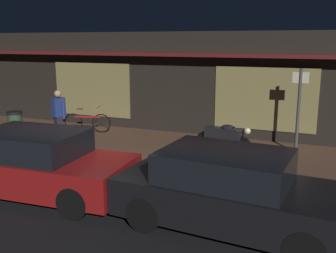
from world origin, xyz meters
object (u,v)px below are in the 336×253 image
object	(u,v)px
motorcycle	(224,137)
bicycle_parked	(87,122)
person_photographer	(59,116)
parked_car_far	(230,191)
trash_bin	(15,125)
parked_car_near	(36,164)
sign_post	(299,106)

from	to	relation	value
motorcycle	bicycle_parked	size ratio (longest dim) A/B	1.05
person_photographer	parked_car_far	distance (m)	7.02
trash_bin	parked_car_near	distance (m)	4.76
motorcycle	parked_car_far	world-z (taller)	parked_car_far
person_photographer	parked_car_near	distance (m)	3.88
parked_car_near	parked_car_far	distance (m)	4.24
person_photographer	parked_car_near	bearing A→B (deg)	-59.58
sign_post	parked_car_near	bearing A→B (deg)	-134.38
motorcycle	person_photographer	size ratio (longest dim) A/B	1.01
person_photographer	trash_bin	size ratio (longest dim) A/B	1.80
trash_bin	person_photographer	bearing A→B (deg)	6.78
motorcycle	parked_car_far	bearing A→B (deg)	-74.23
sign_post	motorcycle	bearing A→B (deg)	-150.97
parked_car_far	trash_bin	bearing A→B (deg)	158.43
bicycle_parked	motorcycle	bearing A→B (deg)	-9.72
bicycle_parked	person_photographer	size ratio (longest dim) A/B	0.96
bicycle_parked	parked_car_far	xyz separation A→B (m)	(6.26, -4.87, 0.20)
trash_bin	parked_car_far	world-z (taller)	parked_car_far
motorcycle	parked_car_near	distance (m)	5.11
motorcycle	parked_car_near	bearing A→B (deg)	-127.58
motorcycle	person_photographer	xyz separation A→B (m)	(-5.07, -0.71, 0.38)
motorcycle	parked_car_far	xyz separation A→B (m)	(1.13, -3.99, 0.06)
motorcycle	bicycle_parked	bearing A→B (deg)	170.28
person_photographer	sign_post	distance (m)	7.16
sign_post	parked_car_near	world-z (taller)	sign_post
sign_post	trash_bin	distance (m)	8.79
trash_bin	bicycle_parked	bearing A→B (deg)	49.03
parked_car_near	motorcycle	bearing A→B (deg)	52.42
sign_post	bicycle_parked	bearing A→B (deg)	-178.79
person_photographer	sign_post	size ratio (longest dim) A/B	0.70
motorcycle	sign_post	xyz separation A→B (m)	(1.85, 1.03, 0.86)
sign_post	person_photographer	bearing A→B (deg)	-165.92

